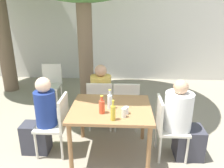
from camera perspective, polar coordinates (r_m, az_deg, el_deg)
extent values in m
plane|color=gray|center=(3.54, -0.26, -17.57)|extent=(30.00, 30.00, 0.00)
cube|color=beige|center=(6.66, 1.55, 13.04)|extent=(10.00, 0.08, 2.80)
cylinder|color=brown|center=(4.58, -6.88, 7.44)|extent=(0.30, 0.30, 2.39)
cylinder|color=brown|center=(6.30, -26.35, 10.11)|extent=(0.37, 0.37, 2.66)
cube|color=#996B42|center=(3.15, -0.28, -6.46)|extent=(1.15, 0.98, 0.04)
cylinder|color=#996B42|center=(3.05, -10.84, -16.25)|extent=(0.06, 0.06, 0.74)
cylinder|color=#996B42|center=(3.00, 9.58, -16.89)|extent=(0.06, 0.06, 0.74)
cylinder|color=#996B42|center=(3.76, -7.85, -8.73)|extent=(0.06, 0.06, 0.74)
cylinder|color=#996B42|center=(3.72, 8.15, -9.11)|extent=(0.06, 0.06, 0.74)
cube|color=beige|center=(3.45, -15.53, -10.43)|extent=(0.44, 0.44, 0.04)
cube|color=beige|center=(3.28, -12.57, -6.98)|extent=(0.04, 0.44, 0.45)
cylinder|color=beige|center=(3.78, -17.12, -11.94)|extent=(0.04, 0.04, 0.44)
cylinder|color=beige|center=(3.49, -19.22, -15.09)|extent=(0.04, 0.04, 0.44)
cylinder|color=beige|center=(3.67, -11.40, -12.39)|extent=(0.04, 0.04, 0.44)
cylinder|color=beige|center=(3.37, -12.98, -15.74)|extent=(0.04, 0.04, 0.44)
cube|color=beige|center=(3.37, 15.42, -11.21)|extent=(0.44, 0.44, 0.04)
cube|color=beige|center=(3.21, 12.30, -7.54)|extent=(0.04, 0.44, 0.45)
cylinder|color=beige|center=(3.39, 19.00, -16.18)|extent=(0.04, 0.04, 0.44)
cylinder|color=beige|center=(3.69, 17.43, -12.81)|extent=(0.04, 0.04, 0.44)
cylinder|color=beige|center=(3.30, 12.39, -16.49)|extent=(0.04, 0.04, 0.44)
cylinder|color=beige|center=(3.61, 11.44, -12.99)|extent=(0.04, 0.04, 0.44)
cube|color=beige|center=(4.02, -2.92, -5.27)|extent=(0.44, 0.44, 0.04)
cube|color=beige|center=(3.74, -3.29, -3.15)|extent=(0.44, 0.04, 0.45)
cylinder|color=beige|center=(4.28, -0.06, -7.15)|extent=(0.04, 0.04, 0.44)
cylinder|color=beige|center=(4.31, -5.15, -7.01)|extent=(0.04, 0.04, 0.44)
cylinder|color=beige|center=(3.94, -0.35, -9.61)|extent=(0.04, 0.04, 0.44)
cylinder|color=beige|center=(3.98, -5.89, -9.42)|extent=(0.04, 0.04, 0.44)
cube|color=beige|center=(4.00, 3.67, -5.40)|extent=(0.44, 0.44, 0.04)
cube|color=beige|center=(3.72, 3.78, -3.29)|extent=(0.44, 0.04, 0.45)
cylinder|color=beige|center=(4.28, 6.14, -7.25)|extent=(0.04, 0.04, 0.44)
cylinder|color=beige|center=(4.28, 1.01, -7.17)|extent=(0.04, 0.04, 0.44)
cylinder|color=beige|center=(3.95, 6.42, -9.71)|extent=(0.04, 0.04, 0.44)
cylinder|color=beige|center=(3.94, 0.82, -9.63)|extent=(0.04, 0.04, 0.44)
cube|color=beige|center=(5.10, -15.80, -0.56)|extent=(0.44, 0.44, 0.04)
cube|color=beige|center=(5.21, -15.37, 2.70)|extent=(0.44, 0.04, 0.45)
cylinder|color=beige|center=(5.08, -18.25, -3.75)|extent=(0.04, 0.04, 0.44)
cylinder|color=beige|center=(4.96, -14.14, -3.92)|extent=(0.04, 0.04, 0.44)
cylinder|color=beige|center=(5.41, -16.87, -2.19)|extent=(0.04, 0.04, 0.44)
cylinder|color=beige|center=(5.30, -12.99, -2.31)|extent=(0.04, 0.04, 0.44)
cube|color=#383842|center=(3.65, -19.20, -13.10)|extent=(0.40, 0.27, 0.47)
cylinder|color=navy|center=(3.34, -16.95, -6.13)|extent=(0.30, 0.30, 0.53)
sphere|color=beige|center=(3.21, -17.57, -0.23)|extent=(0.22, 0.22, 0.22)
cube|color=#383842|center=(3.55, 19.33, -14.12)|extent=(0.40, 0.35, 0.47)
cylinder|color=white|center=(3.25, 16.91, -6.77)|extent=(0.39, 0.39, 0.54)
sphere|color=tan|center=(3.11, 17.56, -0.73)|extent=(0.20, 0.20, 0.20)
cube|color=#383842|center=(4.35, -2.53, -6.46)|extent=(0.34, 0.40, 0.47)
cylinder|color=gold|center=(3.97, -2.90, -1.36)|extent=(0.37, 0.37, 0.50)
sphere|color=tan|center=(3.86, -2.99, 3.50)|extent=(0.22, 0.22, 0.22)
cylinder|color=#DB4C2D|center=(2.94, -2.66, -6.02)|extent=(0.08, 0.08, 0.18)
cylinder|color=#DB4C2D|center=(2.89, -2.70, -3.84)|extent=(0.03, 0.03, 0.06)
cylinder|color=gold|center=(2.88, -2.71, -3.15)|extent=(0.04, 0.04, 0.01)
cylinder|color=gold|center=(2.76, 0.27, -7.61)|extent=(0.06, 0.06, 0.19)
cylinder|color=gold|center=(2.71, 0.27, -5.14)|extent=(0.03, 0.03, 0.07)
cylinder|color=gold|center=(2.69, 0.27, -4.37)|extent=(0.03, 0.03, 0.01)
cylinder|color=silver|center=(3.06, -0.57, -4.71)|extent=(0.07, 0.07, 0.20)
cylinder|color=silver|center=(3.01, -0.58, -2.33)|extent=(0.03, 0.03, 0.07)
cylinder|color=gold|center=(2.99, -0.58, -1.59)|extent=(0.03, 0.03, 0.01)
cylinder|color=white|center=(2.94, 3.71, -6.87)|extent=(0.07, 0.07, 0.10)
cylinder|color=silver|center=(2.85, 3.10, -7.52)|extent=(0.06, 0.06, 0.12)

